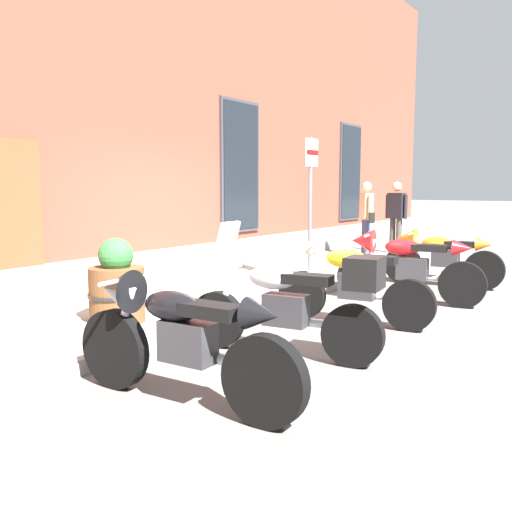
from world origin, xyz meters
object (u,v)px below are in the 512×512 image
pedestrian_dark_jacket (396,213)px  barrel_planter (117,287)px  motorcycle_orange_sport (438,255)px  motorcycle_silver_touring (292,303)px  motorcycle_yellow_naked (352,285)px  motorcycle_black_sport (175,334)px  motorcycle_red_sport (403,264)px  pedestrian_tan_coat (366,215)px  parking_sign (311,189)px

pedestrian_dark_jacket → barrel_planter: (-8.45, 0.18, -0.54)m
pedestrian_dark_jacket → motorcycle_orange_sport: bearing=-148.0°
motorcycle_silver_touring → motorcycle_yellow_naked: 1.61m
motorcycle_silver_touring → barrel_planter: 2.17m
motorcycle_black_sport → barrel_planter: 2.31m
motorcycle_yellow_naked → motorcycle_red_sport: bearing=-1.5°
motorcycle_silver_touring → pedestrian_tan_coat: pedestrian_tan_coat is taller
motorcycle_silver_touring → pedestrian_dark_jacket: (8.07, 1.96, 0.53)m
motorcycle_black_sport → parking_sign: bearing=17.1°
motorcycle_orange_sport → pedestrian_dark_jacket: 3.67m
motorcycle_yellow_naked → pedestrian_tan_coat: 6.00m
motorcycle_yellow_naked → motorcycle_red_sport: motorcycle_red_sport is taller
motorcycle_orange_sport → motorcycle_yellow_naked: bearing=179.1°
motorcycle_yellow_naked → pedestrian_tan_coat: bearing=21.8°
motorcycle_red_sport → pedestrian_dark_jacket: pedestrian_dark_jacket is taller
pedestrian_tan_coat → parking_sign: parking_sign is taller
motorcycle_black_sport → barrel_planter: bearing=59.4°
motorcycle_black_sport → motorcycle_yellow_naked: 3.16m
motorcycle_orange_sport → pedestrian_tan_coat: bearing=46.7°
motorcycle_black_sport → motorcycle_orange_sport: 6.55m
motorcycle_orange_sport → pedestrian_dark_jacket: bearing=32.0°
motorcycle_yellow_naked → parking_sign: size_ratio=0.85×
pedestrian_dark_jacket → motorcycle_yellow_naked: bearing=-163.9°
motorcycle_red_sport → pedestrian_tan_coat: bearing=30.4°
pedestrian_dark_jacket → barrel_planter: bearing=178.8°
motorcycle_black_sport → motorcycle_silver_touring: 1.56m
motorcycle_black_sport → motorcycle_orange_sport: (6.55, -0.11, -0.02)m
motorcycle_red_sport → pedestrian_dark_jacket: bearing=21.8°
motorcycle_orange_sport → parking_sign: parking_sign is taller
motorcycle_red_sport → pedestrian_dark_jacket: (4.78, 1.91, 0.52)m
motorcycle_black_sport → motorcycle_orange_sport: size_ratio=1.07×
motorcycle_orange_sport → barrel_planter: 5.77m
pedestrian_tan_coat → pedestrian_dark_jacket: size_ratio=1.00×
motorcycle_yellow_naked → parking_sign: bearing=42.0°
motorcycle_red_sport → motorcycle_black_sport: bearing=178.9°
barrel_planter → motorcycle_black_sport: bearing=-120.6°
motorcycle_red_sport → parking_sign: bearing=88.5°
motorcycle_black_sport → pedestrian_dark_jacket: pedestrian_dark_jacket is taller
motorcycle_orange_sport → motorcycle_black_sport: bearing=179.1°
motorcycle_red_sport → barrel_planter: barrel_planter is taller
motorcycle_silver_touring → parking_sign: (3.33, 1.65, 1.12)m
motorcycle_silver_touring → barrel_planter: motorcycle_silver_touring is taller
motorcycle_red_sport → pedestrian_tan_coat: (3.85, 2.26, 0.51)m
parking_sign → pedestrian_tan_coat: bearing=9.9°
pedestrian_tan_coat → barrel_planter: bearing=-178.6°
motorcycle_red_sport → motorcycle_orange_sport: bearing=-0.3°
motorcycle_black_sport → motorcycle_silver_touring: size_ratio=1.04×
motorcycle_black_sport → motorcycle_red_sport: (4.84, -0.10, 0.02)m
motorcycle_silver_touring → pedestrian_tan_coat: 7.53m
motorcycle_silver_touring → motorcycle_yellow_naked: (1.60, 0.10, -0.07)m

